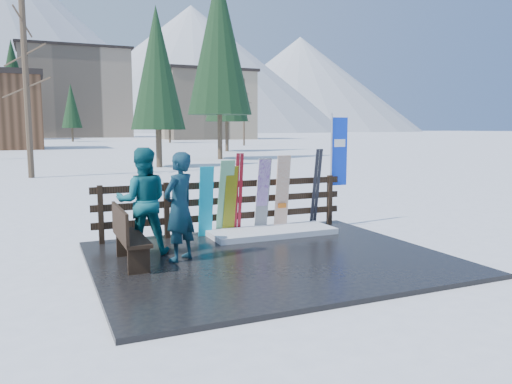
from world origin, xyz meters
name	(u,v)px	position (x,y,z in m)	size (l,w,h in m)	color
ground	(269,261)	(0.00, 0.00, 0.00)	(700.00, 700.00, 0.00)	white
deck	(269,258)	(0.00, 0.00, 0.04)	(6.00, 5.00, 0.08)	black
fence	(226,203)	(0.00, 2.20, 0.74)	(5.60, 0.10, 1.15)	black
snow_patch	(272,232)	(0.82, 1.60, 0.14)	(2.67, 1.00, 0.12)	white
bench	(127,234)	(-2.39, 0.44, 0.60)	(0.41, 1.50, 0.97)	black
snowboard_0	(206,202)	(-0.52, 1.98, 0.82)	(0.30, 0.03, 1.49)	#0DBFDB
snowboard_1	(225,198)	(-0.10, 1.98, 0.88)	(0.31, 0.03, 1.64)	silver
snowboard_2	(230,200)	(0.01, 1.98, 0.81)	(0.26, 0.03, 1.50)	yellow
snowboard_3	(262,196)	(0.75, 1.98, 0.87)	(0.27, 0.03, 1.61)	white
snowboard_4	(263,195)	(0.76, 1.98, 0.89)	(0.30, 0.03, 1.63)	black
snowboard_5	(282,193)	(1.24, 1.98, 0.91)	(0.31, 0.03, 1.67)	white
ski_pair_a	(238,193)	(0.23, 2.05, 0.95)	(0.17, 0.23, 1.73)	maroon
ski_pair_b	(316,188)	(2.14, 2.05, 0.97)	(0.17, 0.29, 1.79)	black
rental_flag	(337,156)	(2.82, 2.25, 1.69)	(0.45, 0.04, 2.60)	silver
person_front	(179,207)	(-1.51, 0.37, 1.01)	(0.68, 0.44, 1.86)	#134248
person_back	(143,201)	(-1.99, 1.08, 1.04)	(0.93, 0.72, 1.91)	#125B65
resort_buildings	(57,95)	(1.03, 115.41, 9.81)	(73.00, 87.60, 22.60)	tan
trees	(116,96)	(4.41, 49.05, 5.86)	(41.97, 68.85, 13.38)	#382B1E
mountains	(20,47)	(-10.50, 328.41, 50.20)	(520.00, 260.00, 120.00)	white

